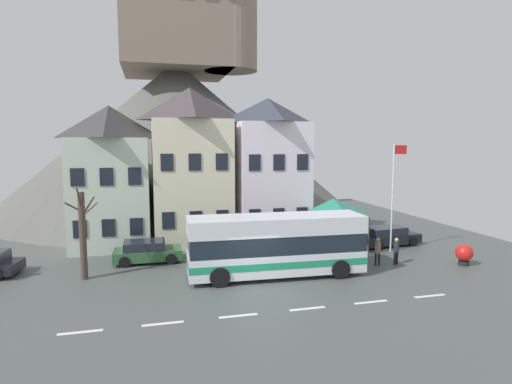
{
  "coord_description": "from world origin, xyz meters",
  "views": [
    {
      "loc": [
        -4.82,
        -18.0,
        6.94
      ],
      "look_at": [
        1.19,
        5.5,
        4.15
      ],
      "focal_mm": 29.2,
      "sensor_mm": 36.0,
      "label": 1
    }
  ],
  "objects_px": {
    "townhouse_00": "(111,176)",
    "parked_car_01": "(387,236)",
    "hilltop_castle": "(178,131)",
    "bare_tree_01": "(83,234)",
    "transit_bus": "(276,246)",
    "pedestrian_00": "(396,249)",
    "townhouse_02": "(268,169)",
    "parked_car_00": "(147,252)",
    "bus_shelter": "(333,207)",
    "pedestrian_01": "(378,249)",
    "flagpole": "(394,190)",
    "townhouse_01": "(191,166)",
    "public_bench": "(313,236)",
    "harbour_buoy": "(464,253)"
  },
  "relations": [
    {
      "from": "pedestrian_00",
      "to": "flagpole",
      "type": "bearing_deg",
      "value": 62.17
    },
    {
      "from": "pedestrian_01",
      "to": "bare_tree_01",
      "type": "xyz_separation_m",
      "value": [
        -16.02,
        1.51,
        1.41
      ]
    },
    {
      "from": "hilltop_castle",
      "to": "townhouse_00",
      "type": "bearing_deg",
      "value": -109.28
    },
    {
      "from": "townhouse_02",
      "to": "bus_shelter",
      "type": "height_order",
      "value": "townhouse_02"
    },
    {
      "from": "transit_bus",
      "to": "harbour_buoy",
      "type": "bearing_deg",
      "value": -1.99
    },
    {
      "from": "pedestrian_00",
      "to": "townhouse_02",
      "type": "bearing_deg",
      "value": 120.06
    },
    {
      "from": "townhouse_00",
      "to": "transit_bus",
      "type": "relative_size",
      "value": 1.02
    },
    {
      "from": "parked_car_00",
      "to": "flagpole",
      "type": "bearing_deg",
      "value": -4.93
    },
    {
      "from": "townhouse_02",
      "to": "bus_shelter",
      "type": "bearing_deg",
      "value": -59.52
    },
    {
      "from": "transit_bus",
      "to": "parked_car_01",
      "type": "bearing_deg",
      "value": 27.66
    },
    {
      "from": "pedestrian_01",
      "to": "townhouse_00",
      "type": "bearing_deg",
      "value": 149.01
    },
    {
      "from": "hilltop_castle",
      "to": "transit_bus",
      "type": "height_order",
      "value": "hilltop_castle"
    },
    {
      "from": "pedestrian_01",
      "to": "public_bench",
      "type": "height_order",
      "value": "pedestrian_01"
    },
    {
      "from": "townhouse_01",
      "to": "hilltop_castle",
      "type": "height_order",
      "value": "hilltop_castle"
    },
    {
      "from": "parked_car_00",
      "to": "parked_car_01",
      "type": "bearing_deg",
      "value": 0.59
    },
    {
      "from": "public_bench",
      "to": "townhouse_01",
      "type": "bearing_deg",
      "value": 160.67
    },
    {
      "from": "transit_bus",
      "to": "pedestrian_00",
      "type": "bearing_deg",
      "value": 4.46
    },
    {
      "from": "townhouse_00",
      "to": "bare_tree_01",
      "type": "distance_m",
      "value": 8.02
    },
    {
      "from": "parked_car_00",
      "to": "harbour_buoy",
      "type": "bearing_deg",
      "value": -16.02
    },
    {
      "from": "hilltop_castle",
      "to": "bare_tree_01",
      "type": "distance_m",
      "value": 25.39
    },
    {
      "from": "townhouse_01",
      "to": "harbour_buoy",
      "type": "xyz_separation_m",
      "value": [
        14.59,
        -10.08,
        -4.74
      ]
    },
    {
      "from": "parked_car_00",
      "to": "townhouse_01",
      "type": "bearing_deg",
      "value": 57.74
    },
    {
      "from": "townhouse_00",
      "to": "parked_car_00",
      "type": "distance_m",
      "value": 7.0
    },
    {
      "from": "parked_car_00",
      "to": "public_bench",
      "type": "distance_m",
      "value": 11.48
    },
    {
      "from": "hilltop_castle",
      "to": "bus_shelter",
      "type": "distance_m",
      "value": 23.79
    },
    {
      "from": "pedestrian_00",
      "to": "bare_tree_01",
      "type": "height_order",
      "value": "bare_tree_01"
    },
    {
      "from": "public_bench",
      "to": "bare_tree_01",
      "type": "bearing_deg",
      "value": -162.88
    },
    {
      "from": "pedestrian_01",
      "to": "public_bench",
      "type": "xyz_separation_m",
      "value": [
        -1.58,
        5.96,
        -0.48
      ]
    },
    {
      "from": "townhouse_00",
      "to": "flagpole",
      "type": "relative_size",
      "value": 1.37
    },
    {
      "from": "hilltop_castle",
      "to": "parked_car_00",
      "type": "distance_m",
      "value": 22.96
    },
    {
      "from": "parked_car_01",
      "to": "transit_bus",
      "type": "bearing_deg",
      "value": -161.83
    },
    {
      "from": "harbour_buoy",
      "to": "flagpole",
      "type": "bearing_deg",
      "value": 121.32
    },
    {
      "from": "townhouse_00",
      "to": "bus_shelter",
      "type": "relative_size",
      "value": 2.65
    },
    {
      "from": "bus_shelter",
      "to": "parked_car_00",
      "type": "distance_m",
      "value": 12.02
    },
    {
      "from": "transit_bus",
      "to": "flagpole",
      "type": "relative_size",
      "value": 1.35
    },
    {
      "from": "harbour_buoy",
      "to": "parked_car_01",
      "type": "bearing_deg",
      "value": 107.93
    },
    {
      "from": "harbour_buoy",
      "to": "pedestrian_01",
      "type": "bearing_deg",
      "value": 165.49
    },
    {
      "from": "hilltop_castle",
      "to": "harbour_buoy",
      "type": "xyz_separation_m",
      "value": [
        14.34,
        -26.57,
        -7.67
      ]
    },
    {
      "from": "pedestrian_00",
      "to": "pedestrian_01",
      "type": "xyz_separation_m",
      "value": [
        -1.12,
        0.14,
        0.07
      ]
    },
    {
      "from": "pedestrian_00",
      "to": "harbour_buoy",
      "type": "xyz_separation_m",
      "value": [
        3.71,
        -1.11,
        -0.2
      ]
    },
    {
      "from": "pedestrian_01",
      "to": "public_bench",
      "type": "relative_size",
      "value": 0.95
    },
    {
      "from": "townhouse_02",
      "to": "bare_tree_01",
      "type": "height_order",
      "value": "townhouse_02"
    },
    {
      "from": "hilltop_castle",
      "to": "bare_tree_01",
      "type": "xyz_separation_m",
      "value": [
        -6.5,
        -23.8,
        -5.99
      ]
    },
    {
      "from": "bus_shelter",
      "to": "flagpole",
      "type": "height_order",
      "value": "flagpole"
    },
    {
      "from": "townhouse_00",
      "to": "parked_car_01",
      "type": "height_order",
      "value": "townhouse_00"
    },
    {
      "from": "parked_car_01",
      "to": "pedestrian_01",
      "type": "bearing_deg",
      "value": -135.05
    },
    {
      "from": "townhouse_00",
      "to": "hilltop_castle",
      "type": "distance_m",
      "value": 17.53
    },
    {
      "from": "transit_bus",
      "to": "bus_shelter",
      "type": "height_order",
      "value": "bus_shelter"
    },
    {
      "from": "townhouse_02",
      "to": "pedestrian_00",
      "type": "height_order",
      "value": "townhouse_02"
    },
    {
      "from": "pedestrian_00",
      "to": "flagpole",
      "type": "xyz_separation_m",
      "value": [
        1.41,
        2.67,
        3.15
      ]
    }
  ]
}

